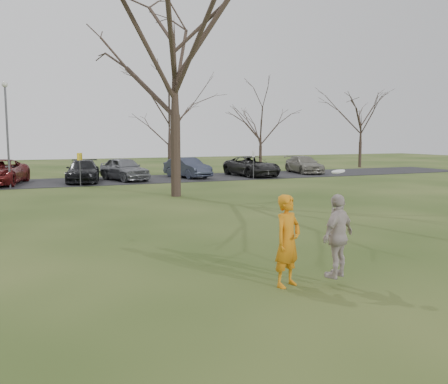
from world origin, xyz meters
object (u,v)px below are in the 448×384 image
at_px(car_5, 187,168).
at_px(car_6, 252,166).
at_px(catching_play, 338,236).
at_px(lamp_post, 7,121).
at_px(big_tree, 174,58).
at_px(car_4, 124,169).
at_px(car_3, 83,171).
at_px(car_7, 304,165).
at_px(player_defender, 288,241).

distance_m(car_5, car_6, 5.09).
distance_m(car_5, catching_play, 26.11).
relative_size(lamp_post, big_tree, 0.45).
relative_size(car_4, catching_play, 2.13).
relative_size(car_3, big_tree, 0.36).
xyz_separation_m(car_3, car_7, (18.02, 0.94, -0.03)).
bearing_deg(car_5, car_6, -20.29).
bearing_deg(car_3, car_6, 9.26).
distance_m(car_6, lamp_post, 17.48).
distance_m(car_5, big_tree, 12.45).
xyz_separation_m(player_defender, car_5, (6.36, 25.13, -0.17)).
distance_m(car_7, lamp_post, 22.91).
distance_m(car_4, car_5, 4.79).
bearing_deg(big_tree, car_4, 94.46).
relative_size(car_4, big_tree, 0.34).
height_order(car_4, catching_play, catching_play).
xyz_separation_m(player_defender, car_7, (16.83, 25.56, -0.21)).
bearing_deg(catching_play, player_defender, 156.54).
relative_size(car_4, car_5, 1.04).
xyz_separation_m(lamp_post, big_tree, (8.00, -7.50, 3.03)).
bearing_deg(car_3, car_5, 13.42).
height_order(car_7, lamp_post, lamp_post).
height_order(catching_play, big_tree, big_tree).
xyz_separation_m(car_3, catching_play, (2.13, -25.03, 0.28)).
xyz_separation_m(car_4, big_tree, (0.75, -9.64, 6.15)).
distance_m(car_4, catching_play, 25.17).
height_order(car_5, catching_play, catching_play).
bearing_deg(car_5, car_4, 170.74).
bearing_deg(lamp_post, car_4, 16.42).
xyz_separation_m(car_6, car_7, (5.40, 1.00, -0.06)).
xyz_separation_m(car_5, lamp_post, (-12.02, -2.51, 3.18)).
xyz_separation_m(player_defender, big_tree, (2.34, 15.12, 6.05)).
height_order(car_5, big_tree, big_tree).
bearing_deg(car_6, catching_play, -117.46).
height_order(car_6, catching_play, catching_play).
bearing_deg(catching_play, car_4, 88.52).
bearing_deg(catching_play, car_7, 58.54).
distance_m(car_4, big_tree, 11.46).
distance_m(car_6, car_7, 5.50).
relative_size(catching_play, big_tree, 0.16).
height_order(car_6, big_tree, big_tree).
bearing_deg(car_5, car_3, 170.06).
bearing_deg(car_7, car_6, -161.33).
relative_size(car_5, catching_play, 2.05).
bearing_deg(car_4, lamp_post, -179.84).
bearing_deg(player_defender, car_5, 53.91).
distance_m(player_defender, car_7, 30.60).
distance_m(player_defender, lamp_post, 23.51).
xyz_separation_m(car_5, catching_play, (-5.42, -25.54, 0.27)).
bearing_deg(car_5, car_7, -11.46).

